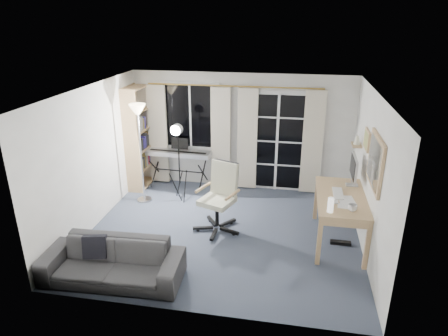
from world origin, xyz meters
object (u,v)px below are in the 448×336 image
at_px(bookshelf, 138,139).
at_px(desk, 341,202).
at_px(torchiere_lamp, 139,124).
at_px(sofa, 111,256).
at_px(keyboard_piano, 179,154).
at_px(mug, 353,207).
at_px(office_chair, 221,191).
at_px(monitor, 354,168).
at_px(studio_light, 177,139).

xyz_separation_m(bookshelf, desk, (4.01, -1.65, -0.30)).
height_order(torchiere_lamp, sofa, torchiere_lamp).
relative_size(torchiere_lamp, keyboard_piano, 1.41).
xyz_separation_m(bookshelf, mug, (4.11, -2.15, -0.14)).
distance_m(office_chair, mug, 2.15).
height_order(monitor, sofa, monitor).
height_order(keyboard_piano, studio_light, studio_light).
distance_m(torchiere_lamp, monitor, 3.89).
relative_size(bookshelf, office_chair, 1.83).
relative_size(office_chair, desk, 0.77).
xyz_separation_m(torchiere_lamp, sofa, (0.49, -2.47, -1.18)).
relative_size(mug, sofa, 0.07).
distance_m(desk, mug, 0.54).
height_order(torchiere_lamp, office_chair, torchiere_lamp).
distance_m(bookshelf, torchiere_lamp, 1.02).
relative_size(bookshelf, mug, 16.08).
bearing_deg(bookshelf, office_chair, -35.85).
bearing_deg(studio_light, office_chair, -35.98).
bearing_deg(desk, keyboard_piano, 152.55).
bearing_deg(torchiere_lamp, monitor, -6.22).
bearing_deg(office_chair, monitor, 29.13).
bearing_deg(keyboard_piano, studio_light, -70.97).
relative_size(bookshelf, sofa, 1.10).
height_order(torchiere_lamp, monitor, torchiere_lamp).
bearing_deg(torchiere_lamp, bookshelf, 114.65).
distance_m(keyboard_piano, office_chair, 1.94).
bearing_deg(mug, sofa, -161.27).
relative_size(keyboard_piano, desk, 0.91).
xyz_separation_m(keyboard_piano, desk, (3.14, -1.64, -0.03)).
bearing_deg(office_chair, desk, 16.88).
distance_m(torchiere_lamp, studio_light, 0.76).
relative_size(studio_light, sofa, 0.82).
relative_size(torchiere_lamp, monitor, 3.32).
xyz_separation_m(studio_light, mug, (3.05, -1.49, -0.40)).
relative_size(office_chair, monitor, 2.00).
bearing_deg(sofa, office_chair, 52.56).
distance_m(bookshelf, sofa, 3.43).
height_order(studio_light, sofa, studio_light).
height_order(bookshelf, monitor, bookshelf).
bearing_deg(studio_light, torchiere_lamp, -165.42).
xyz_separation_m(torchiere_lamp, keyboard_piano, (0.50, 0.77, -0.81)).
bearing_deg(monitor, mug, -95.64).
distance_m(bookshelf, office_chair, 2.59).
relative_size(keyboard_piano, office_chair, 1.17).
bearing_deg(desk, bookshelf, 157.70).
xyz_separation_m(monitor, mug, (-0.10, -0.95, -0.24)).
bearing_deg(bookshelf, studio_light, -31.42).
bearing_deg(torchiere_lamp, desk, -13.40).
distance_m(office_chair, desk, 1.95).
distance_m(studio_light, sofa, 2.75).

